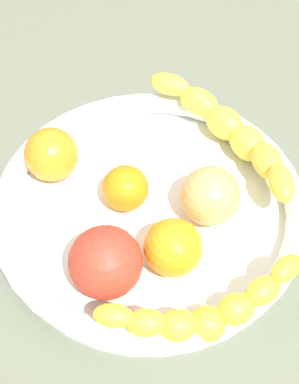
{
  "coord_description": "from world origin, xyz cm",
  "views": [
    {
      "loc": [
        -38.6,
        -4.47,
        56.05
      ],
      "look_at": [
        0.0,
        0.0,
        8.1
      ],
      "focal_mm": 53.34,
      "sensor_mm": 36.0,
      "label": 1
    }
  ],
  "objects_px": {
    "banana_draped_right": "(231,131)",
    "orange_mid_left": "(173,247)",
    "tomato_red": "(105,262)",
    "fruit_bowl": "(150,208)",
    "banana_draped_left": "(206,311)",
    "peach_blush": "(210,199)",
    "orange_front": "(126,188)",
    "orange_mid_right": "(52,154)"
  },
  "relations": [
    {
      "from": "banana_draped_right",
      "to": "orange_mid_right",
      "type": "relative_size",
      "value": 3.09
    },
    {
      "from": "orange_front",
      "to": "orange_mid_left",
      "type": "xyz_separation_m",
      "value": [
        -0.07,
        -0.06,
        0.0
      ]
    },
    {
      "from": "fruit_bowl",
      "to": "banana_draped_right",
      "type": "bearing_deg",
      "value": -40.52
    },
    {
      "from": "orange_mid_left",
      "to": "fruit_bowl",
      "type": "bearing_deg",
      "value": 24.86
    },
    {
      "from": "orange_front",
      "to": "orange_mid_left",
      "type": "bearing_deg",
      "value": -141.56
    },
    {
      "from": "orange_mid_right",
      "to": "banana_draped_left",
      "type": "bearing_deg",
      "value": -133.51
    },
    {
      "from": "banana_draped_left",
      "to": "peach_blush",
      "type": "distance_m",
      "value": 0.13
    },
    {
      "from": "banana_draped_left",
      "to": "orange_mid_left",
      "type": "height_order",
      "value": "orange_mid_left"
    },
    {
      "from": "peach_blush",
      "to": "banana_draped_right",
      "type": "bearing_deg",
      "value": -10.88
    },
    {
      "from": "orange_mid_left",
      "to": "orange_mid_right",
      "type": "bearing_deg",
      "value": 53.69
    },
    {
      "from": "orange_mid_left",
      "to": "tomato_red",
      "type": "relative_size",
      "value": 0.82
    },
    {
      "from": "orange_front",
      "to": "orange_mid_left",
      "type": "distance_m",
      "value": 0.09
    },
    {
      "from": "orange_mid_right",
      "to": "peach_blush",
      "type": "bearing_deg",
      "value": -103.99
    },
    {
      "from": "orange_mid_right",
      "to": "banana_draped_right",
      "type": "bearing_deg",
      "value": -73.77
    },
    {
      "from": "orange_mid_right",
      "to": "tomato_red",
      "type": "height_order",
      "value": "tomato_red"
    },
    {
      "from": "fruit_bowl",
      "to": "orange_front",
      "type": "bearing_deg",
      "value": 78.35
    },
    {
      "from": "banana_draped_right",
      "to": "tomato_red",
      "type": "bearing_deg",
      "value": 149.34
    },
    {
      "from": "banana_draped_left",
      "to": "tomato_red",
      "type": "xyz_separation_m",
      "value": [
        0.04,
        0.1,
        0.01
      ]
    },
    {
      "from": "fruit_bowl",
      "to": "orange_mid_right",
      "type": "bearing_deg",
      "value": 70.76
    },
    {
      "from": "fruit_bowl",
      "to": "peach_blush",
      "type": "distance_m",
      "value": 0.07
    },
    {
      "from": "orange_front",
      "to": "peach_blush",
      "type": "bearing_deg",
      "value": -96.27
    },
    {
      "from": "banana_draped_right",
      "to": "orange_mid_right",
      "type": "xyz_separation_m",
      "value": [
        -0.06,
        0.2,
        -0.0
      ]
    },
    {
      "from": "banana_draped_right",
      "to": "orange_mid_left",
      "type": "bearing_deg",
      "value": 162.35
    },
    {
      "from": "orange_front",
      "to": "peach_blush",
      "type": "xyz_separation_m",
      "value": [
        -0.01,
        -0.09,
        0.01
      ]
    },
    {
      "from": "peach_blush",
      "to": "fruit_bowl",
      "type": "bearing_deg",
      "value": 86.0
    },
    {
      "from": "banana_draped_left",
      "to": "peach_blush",
      "type": "relative_size",
      "value": 2.98
    },
    {
      "from": "orange_front",
      "to": "tomato_red",
      "type": "bearing_deg",
      "value": 177.44
    },
    {
      "from": "fruit_bowl",
      "to": "tomato_red",
      "type": "bearing_deg",
      "value": 162.01
    },
    {
      "from": "fruit_bowl",
      "to": "tomato_red",
      "type": "distance_m",
      "value": 0.11
    },
    {
      "from": "banana_draped_right",
      "to": "orange_mid_left",
      "type": "xyz_separation_m",
      "value": [
        -0.17,
        0.05,
        -0.0
      ]
    },
    {
      "from": "fruit_bowl",
      "to": "banana_draped_right",
      "type": "height_order",
      "value": "banana_draped_right"
    },
    {
      "from": "banana_draped_right",
      "to": "orange_mid_left",
      "type": "distance_m",
      "value": 0.18
    },
    {
      "from": "fruit_bowl",
      "to": "banana_draped_right",
      "type": "xyz_separation_m",
      "value": [
        0.1,
        -0.09,
        0.03
      ]
    },
    {
      "from": "orange_front",
      "to": "banana_draped_right",
      "type": "bearing_deg",
      "value": -50.01
    },
    {
      "from": "banana_draped_right",
      "to": "orange_mid_right",
      "type": "height_order",
      "value": "orange_mid_right"
    },
    {
      "from": "fruit_bowl",
      "to": "orange_mid_left",
      "type": "xyz_separation_m",
      "value": [
        -0.07,
        -0.03,
        0.03
      ]
    },
    {
      "from": "banana_draped_right",
      "to": "tomato_red",
      "type": "relative_size",
      "value": 2.62
    },
    {
      "from": "peach_blush",
      "to": "orange_front",
      "type": "bearing_deg",
      "value": 83.73
    },
    {
      "from": "fruit_bowl",
      "to": "banana_draped_left",
      "type": "distance_m",
      "value": 0.15
    },
    {
      "from": "banana_draped_right",
      "to": "orange_mid_right",
      "type": "distance_m",
      "value": 0.21
    },
    {
      "from": "orange_mid_left",
      "to": "tomato_red",
      "type": "bearing_deg",
      "value": 114.6
    },
    {
      "from": "banana_draped_left",
      "to": "orange_front",
      "type": "xyz_separation_m",
      "value": [
        0.14,
        0.1,
        -0.0
      ]
    }
  ]
}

